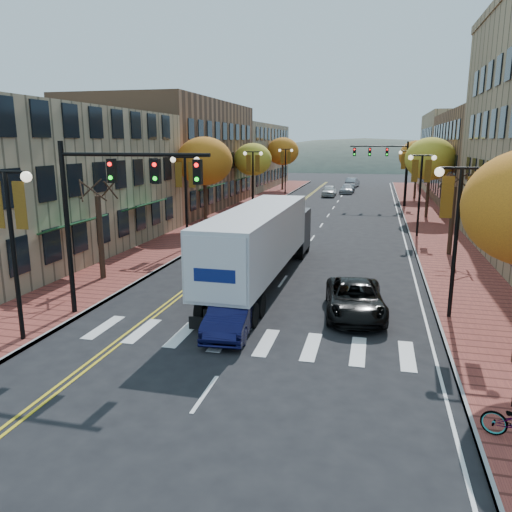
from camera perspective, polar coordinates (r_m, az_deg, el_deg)
The scene contains 29 objects.
ground at distance 16.40m, azimuth -3.49°, elevation -12.22°, with size 200.00×200.00×0.00m, color black.
sidewalk_left at distance 49.06m, azimuth -2.47°, elevation 4.85°, with size 4.00×85.00×0.15m, color brown.
sidewalk_right at distance 47.41m, azimuth 18.99°, elevation 3.87°, with size 4.00×85.00×0.15m, color brown.
building_left_near at distance 34.69m, azimuth -24.86°, elevation 7.68°, with size 12.00×22.00×9.00m, color #9E8966.
building_left_mid at distance 54.58m, azimuth -9.75°, elevation 11.21°, with size 12.00×24.00×11.00m, color brown.
building_left_far at distance 78.20m, azimuth -2.40°, elevation 11.30°, with size 12.00×26.00×9.50m, color #9E8966.
building_right_far at distance 79.45m, azimuth 24.21°, elevation 10.77°, with size 15.00×20.00×11.00m, color #9E8966.
tree_left_a at distance 26.35m, azimuth -17.35°, elevation 2.03°, with size 0.28×0.28×4.20m.
tree_left_b at distance 40.50m, azimuth -5.92°, elevation 10.72°, with size 4.48×4.48×7.21m.
tree_left_c at distance 55.85m, azimuth -0.37°, elevation 10.97°, with size 4.16×4.16×6.69m.
tree_left_d at distance 73.43m, azimuth 3.08°, elevation 11.85°, with size 4.61×4.61×7.42m.
tree_right_b at distance 32.84m, azimuth 21.46°, elevation 3.78°, with size 0.28×0.28×4.20m.
tree_right_c at distance 48.42m, azimuth 19.30°, elevation 10.43°, with size 4.48×4.48×7.21m.
tree_right_d at distance 64.36m, azimuth 17.95°, elevation 10.83°, with size 4.35×4.35×7.00m.
lamp_left_a at distance 18.71m, azimuth -26.26°, elevation 3.39°, with size 1.96×0.36×6.05m.
lamp_left_b at distance 32.56m, azimuth -8.06°, elevation 8.10°, with size 1.96×0.36×6.05m.
lamp_left_c at distance 49.70m, azimuth -0.35°, elevation 9.85°, with size 1.96×0.36×6.05m.
lamp_left_d at distance 67.30m, azimuth 3.39°, elevation 10.64°, with size 1.96×0.36×6.05m.
lamp_right_a at distance 20.59m, azimuth 22.10°, elevation 4.53°, with size 1.96×0.36×6.05m.
lamp_right_b at distance 38.40m, azimuth 18.31°, elevation 8.30°, with size 1.96×0.36×6.05m.
lamp_right_c at distance 56.33m, azimuth 16.92°, elevation 9.67°, with size 1.96×0.36×6.05m.
traffic_mast_near at distance 19.93m, azimuth -16.42°, elevation 6.53°, with size 6.10×0.35×7.00m.
traffic_mast_far at distance 56.22m, azimuth 14.87°, elevation 10.43°, with size 6.10×0.34×7.00m.
semi_truck at distance 24.90m, azimuth 0.92°, elevation 2.07°, with size 2.67×15.59×3.89m.
navy_sedan at distance 18.75m, azimuth -2.77°, elevation -6.58°, with size 1.50×4.29×1.41m, color #0C0E33.
black_suv at distance 20.84m, azimuth 11.24°, elevation -4.83°, with size 2.31×5.01×1.39m, color black.
car_far_white at distance 66.11m, azimuth 8.37°, elevation 7.38°, with size 1.72×4.29×1.46m, color silver.
car_far_silver at distance 70.33m, azimuth 10.39°, elevation 7.55°, with size 1.74×4.28×1.24m, color #A1A1A8.
car_far_oncoming at distance 80.18m, azimuth 10.96°, elevation 8.25°, with size 1.57×4.49×1.48m, color #A4A4AB.
Camera 1 is at (4.42, -14.18, 6.96)m, focal length 35.00 mm.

